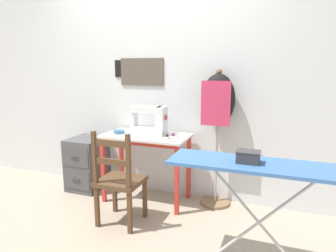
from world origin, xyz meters
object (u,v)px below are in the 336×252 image
Objects in this scene: scissors at (172,139)px; storage_box at (248,157)px; thread_spool_near_machine at (167,135)px; filing_cabinet at (87,163)px; fabric_bowl at (119,132)px; thread_spool_far_edge at (177,136)px; thread_spool_mid_table at (173,135)px; ironing_board at (262,170)px; dress_form at (218,107)px; sewing_machine at (151,121)px; wooden_chair at (119,181)px.

storage_box is (0.83, -0.78, 0.12)m from scissors.
thread_spool_near_machine reaches higher than filing_cabinet.
scissors is (0.64, -0.04, -0.02)m from fabric_bowl.
fabric_bowl reaches higher than thread_spool_far_edge.
filing_cabinet is (-0.52, 0.11, -0.46)m from fabric_bowl.
thread_spool_mid_table is 1.31m from ironing_board.
dress_form reaches higher than thread_spool_mid_table.
ironing_board is (1.56, -0.81, 0.02)m from fabric_bowl.
scissors is 0.57m from dress_form.
sewing_machine is 0.38m from fabric_bowl.
thread_spool_near_machine is at bearing -159.31° from dress_form.
sewing_machine is 11.27× the size of thread_spool_near_machine.
thread_spool_far_edge reaches higher than filing_cabinet.
storage_box is at bearing -46.44° from thread_spool_mid_table.
thread_spool_far_edge is 0.04× the size of wooden_chair.
ironing_board is at bearing -36.69° from sewing_machine.
filing_cabinet is (-1.07, 0.08, -0.45)m from thread_spool_near_machine.
thread_spool_far_edge is (0.11, 0.00, 0.00)m from thread_spool_near_machine.
wooden_chair reaches higher than scissors.
thread_spool_mid_table is at bearing 49.86° from thread_spool_near_machine.
ironing_board is (0.92, -0.77, 0.04)m from scissors.
thread_spool_near_machine is at bearing 2.93° from fabric_bowl.
sewing_machine is 9.24× the size of thread_spool_mid_table.
fabric_bowl is 0.93× the size of scissors.
fabric_bowl is at bearing -11.98° from filing_cabinet.
dress_form is (0.44, 0.13, 0.30)m from thread_spool_mid_table.
thread_spool_far_edge is at bearing 133.17° from storage_box.
scissors is 1.24m from filing_cabinet.
filing_cabinet is (-1.12, 0.02, -0.45)m from thread_spool_mid_table.
filing_cabinet is at bearing 156.09° from ironing_board.
scissors is 0.09× the size of dress_form.
thread_spool_near_machine is 0.22× the size of storage_box.
sewing_machine is 0.29m from thread_spool_mid_table.
sewing_machine is 1.04m from filing_cabinet.
sewing_machine is 0.73m from dress_form.
dress_form is 1.15× the size of ironing_board.
thread_spool_far_edge is at bearing -154.62° from dress_form.
wooden_chair is (-0.35, -0.47, -0.33)m from scissors.
scissors is at bearing 136.68° from storage_box.
thread_spool_mid_table is 0.55m from dress_form.
storage_box reaches higher than filing_cabinet.
filing_cabinet is 1.74m from dress_form.
fabric_bowl is at bearing 150.77° from storage_box.
thread_spool_mid_table is at bearing 139.16° from thread_spool_far_edge.
dress_form reaches higher than storage_box.
wooden_chair is 5.75× the size of storage_box.
sewing_machine is 0.77m from wooden_chair.
thread_spool_far_edge is 0.06× the size of filing_cabinet.
dress_form is at bearing 116.54° from ironing_board.
fabric_bowl is at bearing -168.45° from dress_form.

